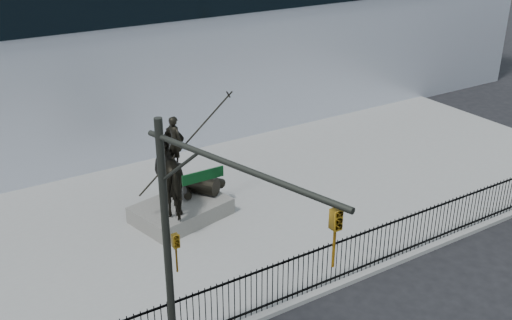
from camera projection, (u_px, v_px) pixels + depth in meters
ground at (389, 295)px, 18.16m from camera, size 120.00×120.00×0.00m
plaza at (264, 201)px, 23.54m from camera, size 30.00×12.00×0.15m
building at (132, 30)px, 31.78m from camera, size 44.00×14.00×9.00m
picket_fence at (364, 250)px, 18.76m from camera, size 22.10×0.10×1.50m
statue_plinth at (181, 210)px, 22.03m from camera, size 3.71×2.94×0.62m
equestrian_statue at (180, 171)px, 21.42m from camera, size 4.13×3.03×3.58m
traffic_signal_left at (194, 258)px, 12.75m from camera, size 1.52×4.84×7.00m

